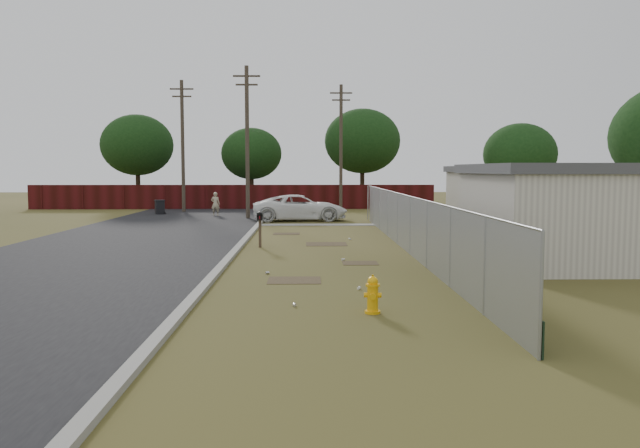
{
  "coord_description": "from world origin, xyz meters",
  "views": [
    {
      "loc": [
        -0.46,
        -21.28,
        2.92
      ],
      "look_at": [
        -0.03,
        -0.45,
        1.1
      ],
      "focal_mm": 35.0,
      "sensor_mm": 36.0,
      "label": 1
    }
  ],
  "objects_px": {
    "fire_hydrant": "(373,295)",
    "trash_bin": "(160,207)",
    "pickup_truck": "(300,208)",
    "mailbox": "(260,219)",
    "pedestrian": "(215,204)"
  },
  "relations": [
    {
      "from": "fire_hydrant",
      "to": "trash_bin",
      "type": "bearing_deg",
      "value": 111.1
    },
    {
      "from": "mailbox",
      "to": "trash_bin",
      "type": "xyz_separation_m",
      "value": [
        -7.88,
        17.59,
        -0.59
      ]
    },
    {
      "from": "mailbox",
      "to": "pedestrian",
      "type": "xyz_separation_m",
      "value": [
        -4.03,
        16.2,
        -0.32
      ]
    },
    {
      "from": "fire_hydrant",
      "to": "trash_bin",
      "type": "xyz_separation_m",
      "value": [
        -10.98,
        28.45,
        0.11
      ]
    },
    {
      "from": "mailbox",
      "to": "pickup_truck",
      "type": "bearing_deg",
      "value": 83.58
    },
    {
      "from": "fire_hydrant",
      "to": "pickup_truck",
      "type": "relative_size",
      "value": 0.15
    },
    {
      "from": "fire_hydrant",
      "to": "pedestrian",
      "type": "bearing_deg",
      "value": 104.77
    },
    {
      "from": "fire_hydrant",
      "to": "pedestrian",
      "type": "height_order",
      "value": "pedestrian"
    },
    {
      "from": "pickup_truck",
      "to": "trash_bin",
      "type": "xyz_separation_m",
      "value": [
        -9.25,
        5.37,
        -0.26
      ]
    },
    {
      "from": "fire_hydrant",
      "to": "trash_bin",
      "type": "distance_m",
      "value": 30.5
    },
    {
      "from": "fire_hydrant",
      "to": "mailbox",
      "type": "height_order",
      "value": "mailbox"
    },
    {
      "from": "mailbox",
      "to": "trash_bin",
      "type": "height_order",
      "value": "mailbox"
    },
    {
      "from": "pedestrian",
      "to": "pickup_truck",
      "type": "bearing_deg",
      "value": 147.46
    },
    {
      "from": "pedestrian",
      "to": "trash_bin",
      "type": "xyz_separation_m",
      "value": [
        -3.84,
        1.38,
        -0.27
      ]
    },
    {
      "from": "mailbox",
      "to": "pickup_truck",
      "type": "xyz_separation_m",
      "value": [
        1.38,
        12.21,
        -0.32
      ]
    }
  ]
}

